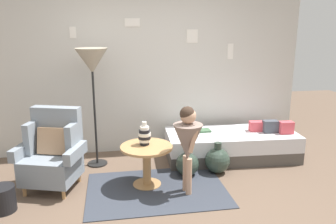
# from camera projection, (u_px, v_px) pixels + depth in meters

# --- Properties ---
(ground_plane) EXTENTS (12.00, 12.00, 0.00)m
(ground_plane) POSITION_uv_depth(u_px,v_px,m) (169.00, 211.00, 3.64)
(ground_plane) COLOR brown
(gallery_wall) EXTENTS (4.80, 0.12, 2.60)m
(gallery_wall) POSITION_uv_depth(u_px,v_px,m) (147.00, 68.00, 5.17)
(gallery_wall) COLOR beige
(gallery_wall) RESTS_ON ground
(rug) EXTENTS (1.66, 1.16, 0.01)m
(rug) POSITION_uv_depth(u_px,v_px,m) (157.00, 189.00, 4.10)
(rug) COLOR #333842
(rug) RESTS_ON ground
(armchair) EXTENTS (0.87, 0.75, 0.97)m
(armchair) POSITION_uv_depth(u_px,v_px,m) (53.00, 153.00, 4.10)
(armchair) COLOR tan
(armchair) RESTS_ON ground
(daybed) EXTENTS (1.94, 0.89, 0.40)m
(daybed) POSITION_uv_depth(u_px,v_px,m) (231.00, 145.00, 5.05)
(daybed) COLOR #4C4742
(daybed) RESTS_ON ground
(pillow_head) EXTENTS (0.20, 0.13, 0.18)m
(pillow_head) POSITION_uv_depth(u_px,v_px,m) (286.00, 128.00, 4.93)
(pillow_head) COLOR #D64C56
(pillow_head) RESTS_ON daybed
(pillow_mid) EXTENTS (0.22, 0.13, 0.18)m
(pillow_mid) POSITION_uv_depth(u_px,v_px,m) (270.00, 126.00, 4.98)
(pillow_mid) COLOR #474C56
(pillow_mid) RESTS_ON daybed
(pillow_back) EXTENTS (0.23, 0.15, 0.15)m
(pillow_back) POSITION_uv_depth(u_px,v_px,m) (257.00, 126.00, 5.04)
(pillow_back) COLOR #D64C56
(pillow_back) RESTS_ON daybed
(side_table) EXTENTS (0.64, 0.64, 0.52)m
(side_table) POSITION_uv_depth(u_px,v_px,m) (147.00, 157.00, 4.13)
(side_table) COLOR tan
(side_table) RESTS_ON ground
(vase_striped) EXTENTS (0.15, 0.15, 0.29)m
(vase_striped) POSITION_uv_depth(u_px,v_px,m) (144.00, 135.00, 4.11)
(vase_striped) COLOR black
(vase_striped) RESTS_ON side_table
(floor_lamp) EXTENTS (0.43, 0.43, 1.64)m
(floor_lamp) POSITION_uv_depth(u_px,v_px,m) (92.00, 65.00, 4.51)
(floor_lamp) COLOR black
(floor_lamp) RESTS_ON ground
(person_child) EXTENTS (0.34, 0.34, 1.06)m
(person_child) POSITION_uv_depth(u_px,v_px,m) (188.00, 139.00, 3.87)
(person_child) COLOR tan
(person_child) RESTS_ON ground
(book_on_daybed) EXTENTS (0.23, 0.17, 0.03)m
(book_on_daybed) POSITION_uv_depth(u_px,v_px,m) (203.00, 131.00, 5.03)
(book_on_daybed) COLOR #436747
(book_on_daybed) RESTS_ON daybed
(demijohn_near) EXTENTS (0.31, 0.31, 0.39)m
(demijohn_near) POSITION_uv_depth(u_px,v_px,m) (187.00, 164.00, 4.47)
(demijohn_near) COLOR #2D3D33
(demijohn_near) RESTS_ON ground
(demijohn_far) EXTENTS (0.34, 0.34, 0.42)m
(demijohn_far) POSITION_uv_depth(u_px,v_px,m) (217.00, 160.00, 4.55)
(demijohn_far) COLOR #2D3D33
(demijohn_far) RESTS_ON ground
(magazine_basket) EXTENTS (0.28, 0.28, 0.28)m
(magazine_basket) POSITION_uv_depth(u_px,v_px,m) (2.00, 199.00, 3.61)
(magazine_basket) COLOR black
(magazine_basket) RESTS_ON ground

